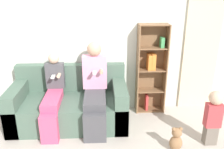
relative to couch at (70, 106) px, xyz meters
The scene contains 9 objects.
ground_plane 0.59m from the couch, 79.63° to the right, with size 14.00×14.00×0.00m, color #BCB2A8.
back_wall 1.11m from the couch, 78.57° to the left, with size 10.00×0.06×2.55m.
curtain_panel 2.29m from the couch, 11.15° to the left, with size 0.58×0.04×2.05m.
couch is the anchor object (origin of this frame).
adult_seated 0.53m from the couch, 10.03° to the right, with size 0.37×0.84×1.23m.
child_seated 0.35m from the couch, 151.06° to the right, with size 0.27×0.83×1.07m.
toddler_standing 2.04m from the couch, 18.45° to the right, with size 0.20×0.18×0.77m.
bookshelf 1.42m from the couch, 14.75° to the left, with size 0.47×0.24×1.46m.
teddy_bear 1.63m from the couch, 28.11° to the right, with size 0.17×0.14×0.34m.
Camera 1 is at (0.39, -2.75, 1.99)m, focal length 38.00 mm.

